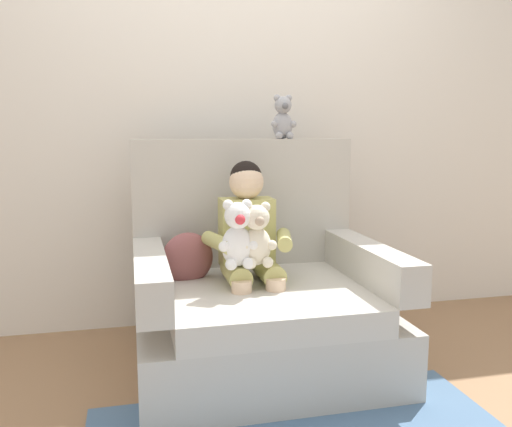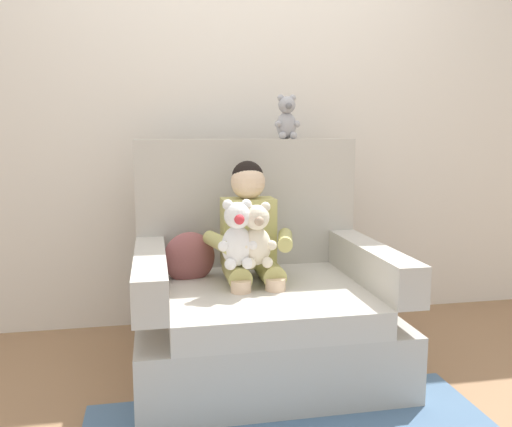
# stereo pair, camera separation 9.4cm
# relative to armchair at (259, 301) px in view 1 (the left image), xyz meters

# --- Properties ---
(ground_plane) EXTENTS (8.00, 8.00, 0.00)m
(ground_plane) POSITION_rel_armchair_xyz_m (0.00, -0.06, -0.33)
(ground_plane) COLOR #936D4C
(back_wall) EXTENTS (6.00, 0.10, 2.60)m
(back_wall) POSITION_rel_armchair_xyz_m (0.00, 0.73, 0.97)
(back_wall) COLOR silver
(back_wall) RESTS_ON ground
(armchair) EXTENTS (1.18, 1.00, 1.11)m
(armchair) POSITION_rel_armchair_xyz_m (0.00, 0.00, 0.00)
(armchair) COLOR #BCB7AD
(armchair) RESTS_ON ground
(seated_child) EXTENTS (0.45, 0.39, 0.82)m
(seated_child) POSITION_rel_armchair_xyz_m (-0.04, 0.03, 0.31)
(seated_child) COLOR tan
(seated_child) RESTS_ON armchair
(plush_white) EXTENTS (0.19, 0.15, 0.31)m
(plush_white) POSITION_rel_armchair_xyz_m (-0.13, -0.13, 0.36)
(plush_white) COLOR white
(plush_white) RESTS_ON armchair
(plush_cream) EXTENTS (0.18, 0.14, 0.30)m
(plush_cream) POSITION_rel_armchair_xyz_m (-0.04, -0.13, 0.35)
(plush_cream) COLOR silver
(plush_cream) RESTS_ON armchair
(plush_grey_on_backrest) EXTENTS (0.14, 0.12, 0.24)m
(plush_grey_on_backrest) POSITION_rel_armchair_xyz_m (0.22, 0.36, 0.89)
(plush_grey_on_backrest) COLOR #9E9EA3
(plush_grey_on_backrest) RESTS_ON armchair
(throw_pillow) EXTENTS (0.28, 0.16, 0.26)m
(throw_pillow) POSITION_rel_armchair_xyz_m (-0.33, 0.13, 0.20)
(throw_pillow) COLOR #8C4C4C
(throw_pillow) RESTS_ON armchair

